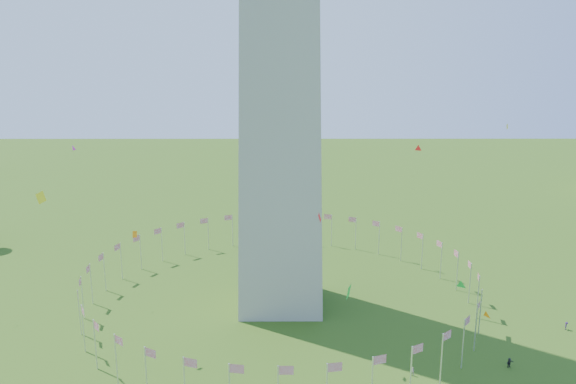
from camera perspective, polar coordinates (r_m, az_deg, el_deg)
The scene contains 2 objects.
flag_ring at distance 119.93m, azimuth -0.74°, elevation -9.30°, with size 80.24×80.24×9.00m.
kites_aloft at distance 88.46m, azimuth 9.82°, elevation -6.21°, with size 110.74×70.56×31.67m.
Camera 1 is at (1.19, -60.57, 50.95)m, focal length 35.00 mm.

